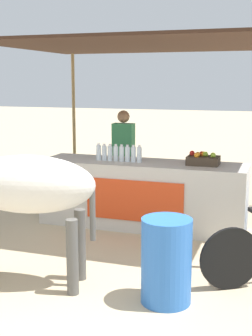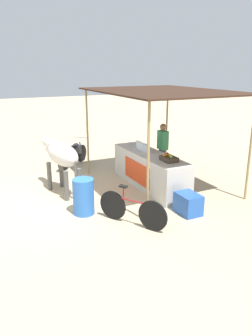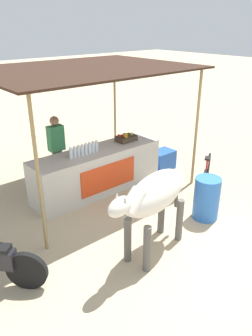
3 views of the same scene
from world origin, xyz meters
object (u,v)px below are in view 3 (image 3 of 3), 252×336
cooler_box (162,160)px  bicycle_leaning (206,175)px  stall_counter (98,171)px  cow (154,196)px  fruit_crate (126,138)px  water_barrel (207,198)px  vendor_behind_counter (57,151)px

cooler_box → bicycle_leaning: bearing=-92.7°
bicycle_leaning → stall_counter: bearing=141.3°
stall_counter → cooler_box: bearing=-2.8°
cow → fruit_crate: bearing=58.5°
water_barrel → cow: cow is taller
fruit_crate → water_barrel: bearing=-88.8°
cooler_box → water_barrel: size_ratio=0.72×
bicycle_leaning → cow: bearing=-161.9°
fruit_crate → cow: bearing=-121.5°
vendor_behind_counter → bicycle_leaning: vendor_behind_counter is taller
stall_counter → vendor_behind_counter: size_ratio=1.82×
stall_counter → vendor_behind_counter: bearing=126.2°
cooler_box → water_barrel: water_barrel is taller
cooler_box → water_barrel: bearing=-115.8°
stall_counter → bicycle_leaning: size_ratio=2.08×
water_barrel → cow: (-1.51, -0.07, 0.61)m
stall_counter → water_barrel: bearing=-67.9°
cooler_box → bicycle_leaning: bicycle_leaning is taller
cooler_box → bicycle_leaning: size_ratio=0.42×
stall_counter → cooler_box: stall_counter is taller
fruit_crate → vendor_behind_counter: size_ratio=0.27×
vendor_behind_counter → water_barrel: bearing=-64.0°
stall_counter → vendor_behind_counter: 1.00m
stall_counter → bicycle_leaning: (1.89, -1.52, -0.13)m
fruit_crate → stall_counter: bearing=-176.5°
cooler_box → water_barrel: (-1.05, -2.16, 0.18)m
stall_counter → fruit_crate: bearing=3.5°
cow → bicycle_leaning: 2.70m
stall_counter → cow: bearing=-104.3°
vendor_behind_counter → fruit_crate: bearing=-26.3°
fruit_crate → vendor_behind_counter: bearing=153.7°
vendor_behind_counter → cow: vendor_behind_counter is taller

